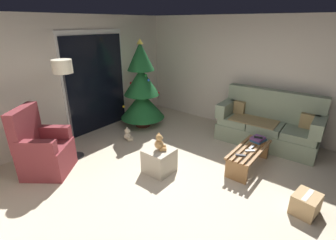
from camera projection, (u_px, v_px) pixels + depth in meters
ground_plane at (188, 192)px, 3.67m from camera, size 7.00×7.00×0.00m
wall_back at (64, 80)px, 4.97m from camera, size 5.72×0.12×2.50m
wall_right at (265, 77)px, 5.29m from camera, size 0.12×6.00×2.50m
patio_door_frame at (96, 82)px, 5.50m from camera, size 1.60×0.02×2.20m
patio_door_glass at (97, 84)px, 5.51m from camera, size 1.50×0.02×2.10m
couch at (268, 125)px, 5.00m from camera, size 0.85×1.97×1.08m
coffee_table at (249, 155)px, 4.21m from camera, size 1.10×0.40×0.36m
remote_graphite at (241, 155)px, 3.92m from camera, size 0.10×0.16×0.02m
remote_white at (250, 151)px, 4.06m from camera, size 0.13×0.15×0.02m
remote_silver at (251, 147)px, 4.17m from camera, size 0.16×0.05×0.02m
book_stack at (258, 139)px, 4.41m from camera, size 0.29×0.24×0.08m
cell_phone at (258, 137)px, 4.37m from camera, size 0.11×0.16×0.01m
christmas_tree at (142, 90)px, 5.69m from camera, size 1.04×1.04×2.02m
armchair at (43, 150)px, 4.02m from camera, size 0.96×0.96×1.13m
floor_lamp at (64, 77)px, 4.07m from camera, size 0.32×0.32×1.78m
ottoman at (159, 160)px, 4.11m from camera, size 0.44×0.44×0.40m
teddy_bear_honey at (160, 143)px, 3.99m from camera, size 0.21×0.22×0.29m
teddy_bear_cream_by_tree at (128, 135)px, 5.23m from camera, size 0.21×0.21×0.29m
cardboard_box_taped_mid_floor at (306, 204)px, 3.22m from camera, size 0.39×0.34×0.28m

